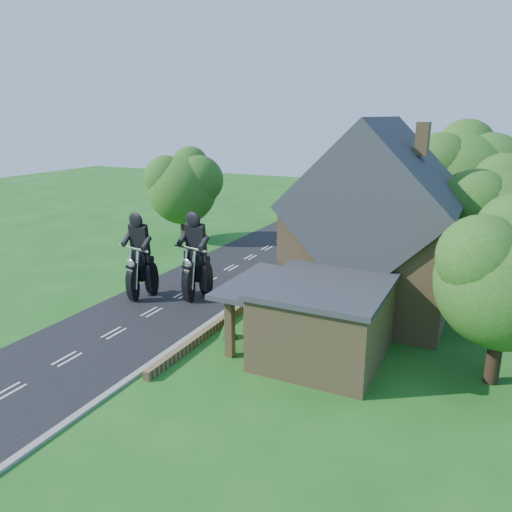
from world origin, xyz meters
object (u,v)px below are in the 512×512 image
at_px(garden_wall, 262,292).
at_px(annex, 321,319).
at_px(motorcycle_follow, 143,286).
at_px(house, 375,231).
at_px(motorcycle_lead, 197,286).

xyz_separation_m(garden_wall, annex, (5.57, -5.80, 1.57)).
height_order(annex, motorcycle_follow, annex).
xyz_separation_m(house, motorcycle_lead, (-9.34, -3.14, -3.57)).
xyz_separation_m(annex, motorcycle_lead, (-8.72, 3.66, -0.99)).
distance_m(garden_wall, house, 7.52).
height_order(garden_wall, house, house).
xyz_separation_m(motorcycle_lead, motorcycle_follow, (-2.93, -1.31, -0.01)).
height_order(house, annex, house).
bearing_deg(garden_wall, motorcycle_follow, -150.43).
distance_m(annex, motorcycle_follow, 11.93).
height_order(house, motorcycle_lead, house).
height_order(annex, motorcycle_lead, annex).
xyz_separation_m(garden_wall, motorcycle_follow, (-6.08, -3.45, 0.56)).
xyz_separation_m(garden_wall, motorcycle_lead, (-3.15, -2.14, 0.57)).
relative_size(house, motorcycle_follow, 6.24).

